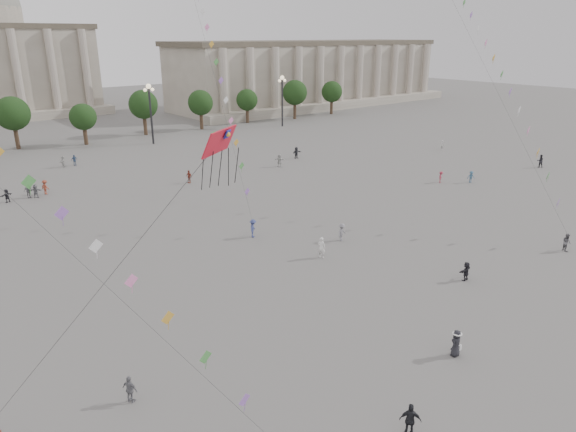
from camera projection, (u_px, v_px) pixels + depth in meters
ground at (414, 342)px, 33.17m from camera, size 360.00×360.00×0.00m
hall_east at (313, 74)px, 143.61m from camera, size 84.00×26.22×17.20m
tree_row at (49, 117)px, 88.34m from camera, size 137.12×5.12×8.00m
lamp_post_mid_east at (150, 103)px, 90.77m from camera, size 2.00×0.90×10.65m
lamp_post_far_east at (282, 92)px, 108.65m from camera, size 2.00×0.90×10.65m
person_crowd_0 at (74, 160)px, 77.63m from camera, size 1.00×0.52×1.63m
person_crowd_3 at (466, 271)px, 41.25m from camera, size 1.49×0.54×1.58m
person_crowd_4 at (63, 161)px, 76.47m from camera, size 1.33×1.68×1.78m
person_crowd_6 at (342, 232)px, 49.16m from camera, size 1.26×0.93×1.75m
person_crowd_7 at (279, 160)px, 76.80m from camera, size 1.65×1.70×1.94m
person_crowd_8 at (441, 177)px, 68.61m from camera, size 1.14×0.97×1.53m
person_crowd_9 at (296, 153)px, 81.92m from camera, size 1.77×0.70×1.87m
person_crowd_12 at (36, 191)px, 62.23m from camera, size 1.55×1.23×1.65m
person_crowd_13 at (321, 247)px, 45.40m from camera, size 0.73×0.84×1.94m
person_crowd_14 at (471, 177)px, 68.62m from camera, size 1.16×1.08×1.58m
person_crowd_15 at (540, 161)px, 76.49m from camera, size 1.16×1.18×1.92m
person_crowd_16 at (28, 191)px, 62.19m from camera, size 1.11×0.71×1.75m
person_crowd_17 at (45, 187)px, 63.55m from camera, size 1.13×1.35×1.82m
person_crowd_18 at (189, 177)px, 68.41m from camera, size 0.63×1.09×1.74m
person_crowd_19 at (7, 196)px, 60.49m from camera, size 1.56×1.03×1.61m
person_crowd_21 at (442, 145)px, 88.25m from camera, size 0.50×0.65×1.61m
tourist_1 at (410, 420)px, 25.16m from camera, size 1.03×1.10×1.82m
tourist_3 at (130, 389)px, 27.50m from camera, size 0.78×1.02×1.61m
kite_flyer_1 at (253, 228)px, 50.04m from camera, size 1.30×1.32×1.83m
kite_flyer_2 at (567, 242)px, 46.92m from camera, size 0.99×1.03×1.67m
hat_person at (456, 343)px, 31.47m from camera, size 0.92×0.67×1.75m
dragon_kite at (217, 161)px, 20.39m from camera, size 5.60×4.16×17.35m
kite_train_east at (461, 2)px, 62.79m from camera, size 23.15×40.42×61.09m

